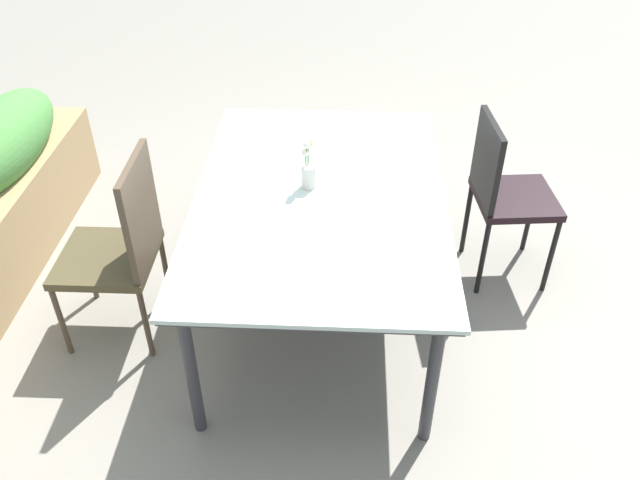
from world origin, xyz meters
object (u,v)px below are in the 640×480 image
Objects in this scene: chair_near_right at (504,189)px; dining_table at (320,204)px; chair_far_side at (121,243)px; flower_vase at (308,169)px.

dining_table is at bearing -73.80° from chair_near_right.
chair_far_side is 3.99× the size of flower_vase.
chair_far_side is at bearing 103.93° from flower_vase.
flower_vase is at bearing 41.82° from dining_table.
chair_far_side is at bearing -79.90° from chair_near_right.
chair_far_side is at bearing 99.28° from dining_table.
chair_far_side reaches higher than dining_table.
chair_far_side reaches higher than chair_near_right.
dining_table is 0.17m from flower_vase.
flower_vase is (0.21, -0.86, 0.30)m from chair_far_side.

